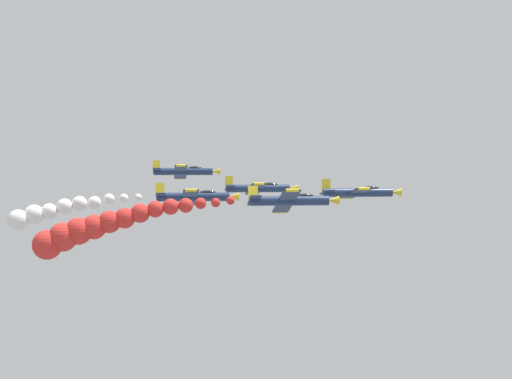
{
  "coord_description": "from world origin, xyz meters",
  "views": [
    {
      "loc": [
        97.02,
        -11.6,
        75.63
      ],
      "look_at": [
        0.0,
        0.0,
        72.4
      ],
      "focal_mm": 52.09,
      "sensor_mm": 36.0,
      "label": 1
    }
  ],
  "objects_px": {
    "airplane_right_outer": "(184,171)",
    "airplane_left_outer": "(195,197)",
    "airplane_left_inner": "(259,188)",
    "airplane_right_inner": "(291,200)",
    "airplane_lead": "(359,192)"
  },
  "relations": [
    {
      "from": "airplane_left_inner",
      "to": "airplane_right_inner",
      "type": "relative_size",
      "value": 1.0
    },
    {
      "from": "airplane_lead",
      "to": "airplane_right_outer",
      "type": "height_order",
      "value": "airplane_right_outer"
    },
    {
      "from": "airplane_lead",
      "to": "airplane_left_outer",
      "type": "bearing_deg",
      "value": -89.24
    },
    {
      "from": "airplane_left_inner",
      "to": "airplane_right_inner",
      "type": "height_order",
      "value": "airplane_left_inner"
    },
    {
      "from": "airplane_left_inner",
      "to": "airplane_right_inner",
      "type": "bearing_deg",
      "value": 2.56
    },
    {
      "from": "airplane_right_inner",
      "to": "airplane_left_outer",
      "type": "relative_size",
      "value": 1.0
    },
    {
      "from": "airplane_right_inner",
      "to": "airplane_right_outer",
      "type": "bearing_deg",
      "value": -160.41
    },
    {
      "from": "airplane_left_outer",
      "to": "airplane_right_outer",
      "type": "relative_size",
      "value": 1.0
    },
    {
      "from": "airplane_left_inner",
      "to": "airplane_left_outer",
      "type": "height_order",
      "value": "airplane_left_inner"
    },
    {
      "from": "airplane_lead",
      "to": "airplane_right_inner",
      "type": "height_order",
      "value": "airplane_lead"
    },
    {
      "from": "airplane_left_inner",
      "to": "airplane_left_outer",
      "type": "bearing_deg",
      "value": -39.49
    },
    {
      "from": "airplane_left_inner",
      "to": "airplane_left_outer",
      "type": "xyz_separation_m",
      "value": [
        11.57,
        -9.54,
        -0.66
      ]
    },
    {
      "from": "airplane_lead",
      "to": "airplane_right_outer",
      "type": "xyz_separation_m",
      "value": [
        -21.49,
        -21.84,
        2.54
      ]
    },
    {
      "from": "airplane_right_outer",
      "to": "airplane_left_outer",
      "type": "bearing_deg",
      "value": 2.03
    },
    {
      "from": "airplane_right_inner",
      "to": "airplane_right_outer",
      "type": "distance_m",
      "value": 33.73
    }
  ]
}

